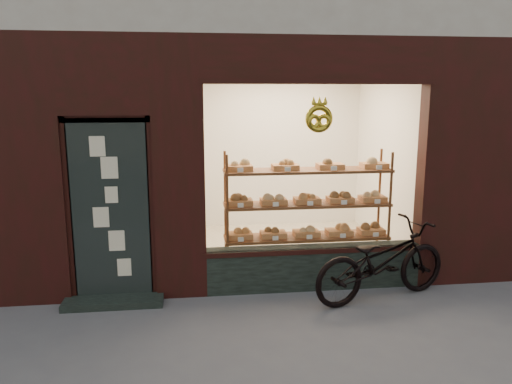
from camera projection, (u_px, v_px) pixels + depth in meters
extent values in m
cube|color=#293731|center=(313.00, 267.00, 6.33)|extent=(2.70, 0.25, 0.55)
cube|color=#1F2626|center=(111.00, 211.00, 5.80)|extent=(0.90, 0.04, 2.15)
cube|color=#293731|center=(114.00, 302.00, 5.86)|extent=(1.15, 0.35, 0.08)
torus|color=gold|center=(319.00, 119.00, 5.86)|extent=(0.33, 0.07, 0.33)
cube|color=brown|center=(305.00, 272.00, 6.79)|extent=(2.20, 0.45, 0.04)
cube|color=brown|center=(306.00, 237.00, 6.69)|extent=(2.20, 0.45, 0.03)
cube|color=brown|center=(307.00, 204.00, 6.60)|extent=(2.20, 0.45, 0.04)
cube|color=brown|center=(308.00, 171.00, 6.51)|extent=(2.20, 0.45, 0.04)
cylinder|color=brown|center=(227.00, 221.00, 6.31)|extent=(0.04, 0.04, 1.70)
cylinder|color=brown|center=(389.00, 216.00, 6.57)|extent=(0.04, 0.04, 1.70)
cylinder|color=brown|center=(225.00, 214.00, 6.69)|extent=(0.04, 0.04, 1.70)
cylinder|color=brown|center=(379.00, 209.00, 6.95)|extent=(0.04, 0.04, 1.70)
cube|color=#AA6F38|center=(239.00, 235.00, 6.57)|extent=(0.34, 0.24, 0.07)
sphere|color=#B96639|center=(239.00, 229.00, 6.55)|extent=(0.11, 0.11, 0.11)
cube|color=white|center=(241.00, 239.00, 6.39)|extent=(0.07, 0.01, 0.05)
cube|color=#AA6F38|center=(273.00, 234.00, 6.62)|extent=(0.34, 0.24, 0.07)
sphere|color=brown|center=(273.00, 228.00, 6.61)|extent=(0.11, 0.11, 0.11)
cube|color=white|center=(275.00, 238.00, 6.44)|extent=(0.07, 0.01, 0.05)
cube|color=#AA6F38|center=(306.00, 233.00, 6.68)|extent=(0.34, 0.24, 0.07)
sphere|color=tan|center=(306.00, 227.00, 6.66)|extent=(0.11, 0.11, 0.11)
cube|color=white|center=(309.00, 237.00, 6.50)|extent=(0.07, 0.01, 0.05)
cube|color=#AA6F38|center=(339.00, 232.00, 6.73)|extent=(0.34, 0.24, 0.07)
sphere|color=#B96639|center=(339.00, 226.00, 6.72)|extent=(0.11, 0.11, 0.11)
cube|color=white|center=(343.00, 236.00, 6.55)|extent=(0.07, 0.01, 0.05)
cube|color=#AA6F38|center=(371.00, 231.00, 6.79)|extent=(0.34, 0.24, 0.07)
sphere|color=brown|center=(371.00, 225.00, 6.77)|extent=(0.11, 0.11, 0.11)
cube|color=white|center=(376.00, 235.00, 6.61)|extent=(0.08, 0.01, 0.05)
cube|color=#AA6F38|center=(239.00, 202.00, 6.48)|extent=(0.34, 0.24, 0.07)
sphere|color=brown|center=(239.00, 196.00, 6.46)|extent=(0.11, 0.11, 0.11)
cube|color=white|center=(241.00, 205.00, 6.30)|extent=(0.07, 0.01, 0.06)
cube|color=#AA6F38|center=(273.00, 201.00, 6.54)|extent=(0.34, 0.24, 0.07)
sphere|color=tan|center=(273.00, 195.00, 6.52)|extent=(0.11, 0.11, 0.11)
cube|color=white|center=(276.00, 204.00, 6.36)|extent=(0.07, 0.01, 0.06)
cube|color=#AA6F38|center=(307.00, 200.00, 6.59)|extent=(0.34, 0.24, 0.07)
sphere|color=#B96639|center=(307.00, 194.00, 6.57)|extent=(0.11, 0.11, 0.11)
cube|color=white|center=(310.00, 203.00, 6.41)|extent=(0.07, 0.01, 0.06)
cube|color=#AA6F38|center=(340.00, 199.00, 6.65)|extent=(0.34, 0.24, 0.07)
sphere|color=brown|center=(340.00, 193.00, 6.63)|extent=(0.11, 0.11, 0.11)
cube|color=white|center=(344.00, 202.00, 6.47)|extent=(0.07, 0.01, 0.06)
cube|color=#AA6F38|center=(372.00, 199.00, 6.70)|extent=(0.34, 0.24, 0.07)
sphere|color=tan|center=(373.00, 192.00, 6.68)|extent=(0.11, 0.11, 0.11)
cube|color=white|center=(377.00, 201.00, 6.52)|extent=(0.08, 0.01, 0.06)
cube|color=#AA6F38|center=(239.00, 168.00, 6.39)|extent=(0.34, 0.24, 0.07)
sphere|color=tan|center=(239.00, 161.00, 6.38)|extent=(0.11, 0.11, 0.11)
cube|color=white|center=(240.00, 170.00, 6.21)|extent=(0.07, 0.01, 0.06)
cube|color=#AA6F38|center=(285.00, 167.00, 6.47)|extent=(0.34, 0.24, 0.07)
sphere|color=#B96639|center=(285.00, 161.00, 6.45)|extent=(0.11, 0.11, 0.11)
cube|color=white|center=(288.00, 169.00, 6.29)|extent=(0.08, 0.01, 0.06)
cube|color=#AA6F38|center=(330.00, 166.00, 6.54)|extent=(0.34, 0.24, 0.07)
sphere|color=brown|center=(330.00, 160.00, 6.52)|extent=(0.11, 0.11, 0.11)
cube|color=white|center=(334.00, 168.00, 6.36)|extent=(0.07, 0.01, 0.06)
cube|color=#AA6F38|center=(374.00, 165.00, 6.61)|extent=(0.34, 0.24, 0.07)
sphere|color=tan|center=(374.00, 159.00, 6.60)|extent=(0.11, 0.11, 0.11)
cube|color=white|center=(379.00, 167.00, 6.43)|extent=(0.08, 0.01, 0.06)
imported|color=black|center=(382.00, 261.00, 5.95)|extent=(1.93, 1.13, 0.96)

